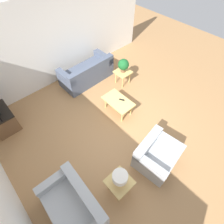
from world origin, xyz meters
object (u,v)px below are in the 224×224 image
Objects in this scene: tv_stand_chest at (2,119)px; potted_plant at (123,65)px; loveseat at (74,205)px; coffee_table at (118,102)px; table_lamp at (120,177)px; armchair at (156,155)px; side_table_plant at (123,73)px; side_table_lamp at (119,183)px; sofa at (87,73)px.

potted_plant is (-0.92, -3.79, 0.44)m from tv_stand_chest.
coffee_table is at bearing 120.63° from loveseat.
armchair is at bearing -95.43° from table_lamp.
tv_stand_chest is at bearing 76.36° from side_table_plant.
side_table_plant is at bearing 123.69° from potted_plant.
side_table_lamp is 0.60× the size of tv_stand_chest.
sofa is 3.97× the size of potted_plant.
loveseat is (0.43, 2.07, -0.01)m from armchair.
armchair is 0.77× the size of loveseat.
potted_plant is (0.83, -1.01, 0.37)m from coffee_table.
side_table_plant is at bearing 124.02° from loveseat.
potted_plant is at bearing -56.31° from side_table_plant.
loveseat is 2.98× the size of potted_plant.
potted_plant reaches higher than sofa.
side_table_plant is 3.61m from side_table_lamp.
sofa is 1.32m from potted_plant.
coffee_table is 1.36m from potted_plant.
sofa is 4.14m from loveseat.
tv_stand_chest is at bearing 115.38° from armchair.
sofa is 3.90m from table_lamp.
side_table_plant is 0.60× the size of tv_stand_chest.
loveseat is at bearing 47.53° from sofa.
potted_plant reaches higher than tv_stand_chest.
loveseat is 1.01m from side_table_lamp.
potted_plant is (-0.93, -0.82, 0.45)m from sofa.
armchair reaches higher than tv_stand_chest.
sofa is 3.88m from side_table_lamp.
tv_stand_chest is 2.21× the size of table_lamp.
loveseat is 1.11m from table_lamp.
tv_stand_chest reaches higher than coffee_table.
loveseat is at bearing 160.45° from armchair.
loveseat is 1.51× the size of coffee_table.
armchair is at bearing -146.77° from tv_stand_chest.
side_table_plant is at bearing -45.74° from table_lamp.
tv_stand_chest is 3.92m from potted_plant.
side_table_plant is (0.83, -1.01, 0.02)m from coffee_table.
armchair is 1.85m from coffee_table.
coffee_table is at bearing -122.18° from tv_stand_chest.
armchair is 1.16× the size of coffee_table.
armchair is at bearing 78.19° from sofa.
sofa is at bearing -27.06° from table_lamp.
side_table_lamp is 1.08× the size of potted_plant.
table_lamp is at bearing 137.06° from coffee_table.
side_table_lamp is at bearing 134.26° from side_table_plant.
coffee_table is 3.28m from tv_stand_chest.
side_table_plant is 0.35m from potted_plant.
side_table_plant and side_table_lamp have the same top height.
side_table_lamp is (-3.45, 1.76, 0.10)m from sofa.
armchair is at bearing 80.48° from loveseat.
sofa is at bearing -27.06° from side_table_lamp.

